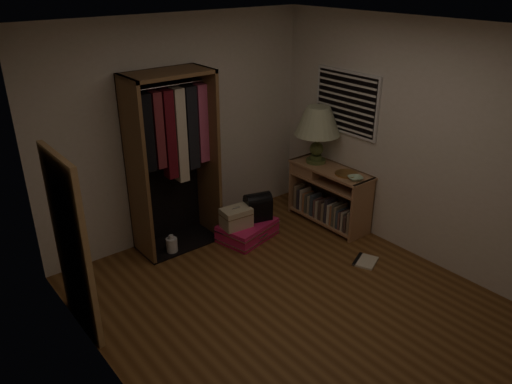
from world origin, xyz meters
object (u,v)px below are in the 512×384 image
(floor_mirror, at_px, (72,245))
(train_case, at_px, (236,217))
(table_lamp, at_px, (318,122))
(open_wardrobe, at_px, (173,147))
(white_jug, at_px, (172,245))
(pink_suitcase, at_px, (247,230))
(black_bag, at_px, (258,206))
(console_bookshelf, at_px, (327,193))

(floor_mirror, bearing_deg, train_case, 9.38)
(train_case, height_order, table_lamp, table_lamp)
(open_wardrobe, bearing_deg, white_jug, -139.23)
(floor_mirror, distance_m, pink_suitcase, 2.32)
(floor_mirror, bearing_deg, table_lamp, 4.79)
(black_bag, relative_size, table_lamp, 0.50)
(console_bookshelf, bearing_deg, table_lamp, 88.74)
(pink_suitcase, xyz_separation_m, train_case, (-0.16, 0.00, 0.22))
(console_bookshelf, height_order, white_jug, console_bookshelf)
(floor_mirror, xyz_separation_m, white_jug, (1.27, 0.60, -0.75))
(console_bookshelf, xyz_separation_m, table_lamp, (0.00, 0.23, 0.89))
(white_jug, bearing_deg, pink_suitcase, -16.66)
(open_wardrobe, bearing_deg, floor_mirror, -152.36)
(pink_suitcase, relative_size, black_bag, 2.17)
(black_bag, xyz_separation_m, white_jug, (-1.06, 0.27, -0.29))
(train_case, relative_size, white_jug, 1.62)
(pink_suitcase, distance_m, train_case, 0.28)
(train_case, distance_m, black_bag, 0.33)
(floor_mirror, height_order, white_jug, floor_mirror)
(pink_suitcase, bearing_deg, train_case, 167.12)
(open_wardrobe, distance_m, floor_mirror, 1.70)
(console_bookshelf, relative_size, open_wardrobe, 0.55)
(console_bookshelf, xyz_separation_m, black_bag, (-0.90, 0.28, -0.01))
(table_lamp, xyz_separation_m, white_jug, (-1.97, 0.33, -1.18))
(black_bag, bearing_deg, open_wardrobe, 168.98)
(console_bookshelf, relative_size, white_jug, 4.86)
(floor_mirror, relative_size, train_case, 4.56)
(train_case, relative_size, table_lamp, 0.52)
(console_bookshelf, height_order, black_bag, console_bookshelf)
(table_lamp, bearing_deg, pink_suitcase, 176.83)
(train_case, xyz_separation_m, black_bag, (0.33, -0.00, 0.06))
(open_wardrobe, bearing_deg, console_bookshelf, -22.36)
(white_jug, bearing_deg, open_wardrobe, 40.77)
(black_bag, bearing_deg, table_lamp, 12.68)
(train_case, bearing_deg, console_bookshelf, -7.36)
(console_bookshelf, xyz_separation_m, white_jug, (-1.96, 0.55, -0.29))
(black_bag, height_order, white_jug, black_bag)
(console_bookshelf, height_order, floor_mirror, floor_mirror)
(black_bag, distance_m, table_lamp, 1.28)
(train_case, distance_m, table_lamp, 1.56)
(pink_suitcase, distance_m, table_lamp, 1.59)
(open_wardrobe, xyz_separation_m, black_bag, (0.86, -0.44, -0.82))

